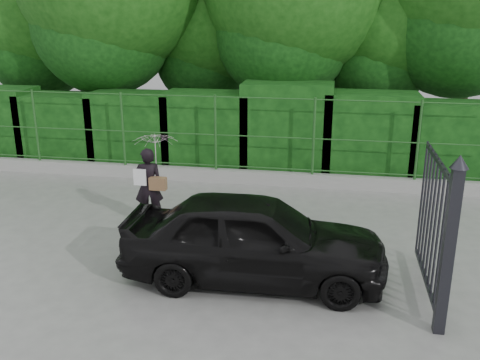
# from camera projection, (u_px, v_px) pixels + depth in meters

# --- Properties ---
(ground) EXTENTS (80.00, 80.00, 0.00)m
(ground) POSITION_uv_depth(u_px,v_px,m) (133.00, 262.00, 8.79)
(ground) COLOR gray
(kerb) EXTENTS (14.00, 0.25, 0.30)m
(kerb) POSITION_uv_depth(u_px,v_px,m) (200.00, 174.00, 12.96)
(kerb) COLOR #9E9E99
(kerb) RESTS_ON ground
(fence) EXTENTS (14.13, 0.06, 1.80)m
(fence) POSITION_uv_depth(u_px,v_px,m) (208.00, 132.00, 12.61)
(fence) COLOR #245621
(fence) RESTS_ON kerb
(hedge) EXTENTS (14.20, 1.20, 2.28)m
(hedge) POSITION_uv_depth(u_px,v_px,m) (212.00, 131.00, 13.63)
(hedge) COLOR black
(hedge) RESTS_ON ground
(gate) EXTENTS (0.22, 2.33, 2.36)m
(gate) POSITION_uv_depth(u_px,v_px,m) (442.00, 232.00, 6.98)
(gate) COLOR #222228
(gate) RESTS_ON ground
(woman) EXTENTS (0.88, 0.86, 1.77)m
(woman) POSITION_uv_depth(u_px,v_px,m) (153.00, 165.00, 10.11)
(woman) COLOR black
(woman) RESTS_ON ground
(car) EXTENTS (4.01, 1.69, 1.36)m
(car) POSITION_uv_depth(u_px,v_px,m) (254.00, 238.00, 8.05)
(car) COLOR black
(car) RESTS_ON ground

